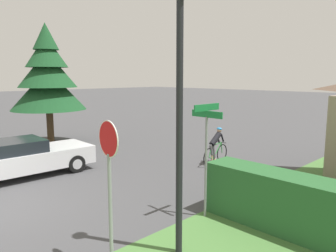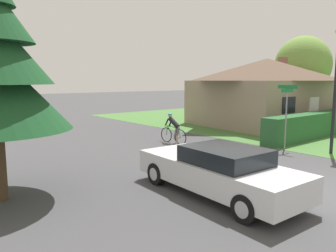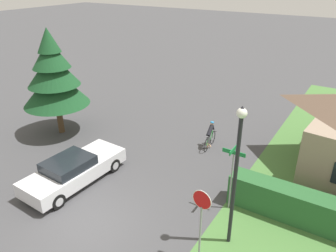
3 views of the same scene
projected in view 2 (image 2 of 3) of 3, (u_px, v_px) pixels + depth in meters
ground_plane at (323, 191)px, 8.90m from camera, size 140.00×140.00×0.00m
cottage_house at (266, 90)px, 22.17m from camera, size 9.91×8.44×4.65m
hedge_row at (328, 123)px, 18.17m from camera, size 11.46×0.90×1.30m
sedan_left_lane at (218, 171)px, 8.53m from camera, size 2.01×4.85×1.30m
cyclist at (173, 129)px, 15.56m from camera, size 0.44×1.68×1.45m
street_lamp at (336, 75)px, 12.97m from camera, size 0.32×0.32×5.12m
street_name_sign at (287, 105)px, 13.99m from camera, size 0.90×0.90×2.79m
deciduous_tree_right at (303, 65)px, 26.35m from camera, size 4.36×4.36×6.50m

